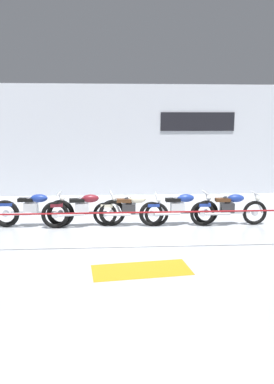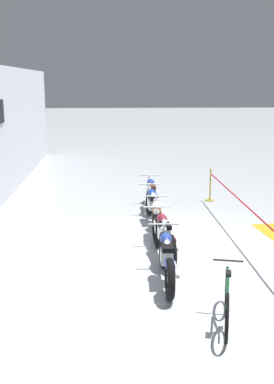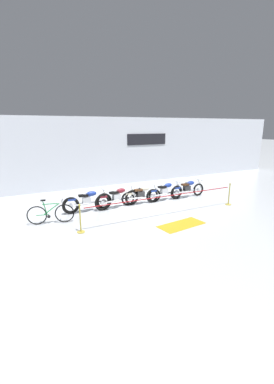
{
  "view_description": "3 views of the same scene",
  "coord_description": "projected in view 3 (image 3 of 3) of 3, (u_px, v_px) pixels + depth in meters",
  "views": [
    {
      "loc": [
        -0.51,
        -9.35,
        2.83
      ],
      "look_at": [
        0.12,
        0.81,
        0.9
      ],
      "focal_mm": 35.0,
      "sensor_mm": 36.0,
      "label": 1
    },
    {
      "loc": [
        -11.16,
        1.66,
        3.69
      ],
      "look_at": [
        1.19,
        0.99,
        0.86
      ],
      "focal_mm": 45.0,
      "sensor_mm": 36.0,
      "label": 2
    },
    {
      "loc": [
        -5.74,
        -9.92,
        3.68
      ],
      "look_at": [
        -0.53,
        0.17,
        0.74
      ],
      "focal_mm": 24.0,
      "sensor_mm": 36.0,
      "label": 3
    }
  ],
  "objects": [
    {
      "name": "back_wall",
      "position": [
        108.0,
        152.0,
        15.89
      ],
      "size": [
        28.0,
        0.29,
        4.2
      ],
      "color": "silver",
      "rests_on": "ground"
    },
    {
      "name": "motorcycle_blue_3",
      "position": [
        165.0,
        192.0,
        12.94
      ],
      "size": [
        2.22,
        0.62,
        0.92
      ],
      "color": "black",
      "rests_on": "ground"
    },
    {
      "name": "motorcycle_maroon_1",
      "position": [
        118.0,
        198.0,
        11.77
      ],
      "size": [
        2.27,
        0.62,
        0.94
      ],
      "color": "black",
      "rests_on": "ground"
    },
    {
      "name": "motorcycle_cream_2",
      "position": [
        142.0,
        195.0,
        12.36
      ],
      "size": [
        2.07,
        0.62,
        0.91
      ],
      "color": "black",
      "rests_on": "ground"
    },
    {
      "name": "bicycle",
      "position": [
        51.0,
        214.0,
        9.86
      ],
      "size": [
        1.72,
        0.57,
        0.97
      ],
      "color": "black",
      "rests_on": "ground"
    },
    {
      "name": "stanchion_far_left",
      "position": [
        139.0,
        205.0,
        9.99
      ],
      "size": [
        7.19,
        0.28,
        1.05
      ],
      "color": "gold",
      "rests_on": "ground"
    },
    {
      "name": "floor_banner",
      "position": [
        182.0,
        225.0,
        9.81
      ],
      "size": [
        1.98,
        1.05,
        0.01
      ],
      "primitive_type": "cube",
      "rotation": [
        0.0,
        0.0,
        0.12
      ],
      "color": "#B78E19",
      "rests_on": "ground"
    },
    {
      "name": "stanchion_mid_left",
      "position": [
        229.0,
        197.0,
        12.24
      ],
      "size": [
        0.28,
        0.28,
        1.05
      ],
      "color": "gold",
      "rests_on": "ground"
    },
    {
      "name": "motorcycle_blue_4",
      "position": [
        188.0,
        189.0,
        13.48
      ],
      "size": [
        2.15,
        0.62,
        0.92
      ],
      "color": "black",
      "rests_on": "ground"
    },
    {
      "name": "motorcycle_blue_0",
      "position": [
        88.0,
        201.0,
        11.24
      ],
      "size": [
        2.23,
        0.62,
        0.95
      ],
      "color": "black",
      "rests_on": "ground"
    },
    {
      "name": "ground_plane",
      "position": [
        149.0,
        207.0,
        12.0
      ],
      "size": [
        120.0,
        120.0,
        0.0
      ],
      "primitive_type": "plane",
      "color": "#B2B7BC"
    }
  ]
}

